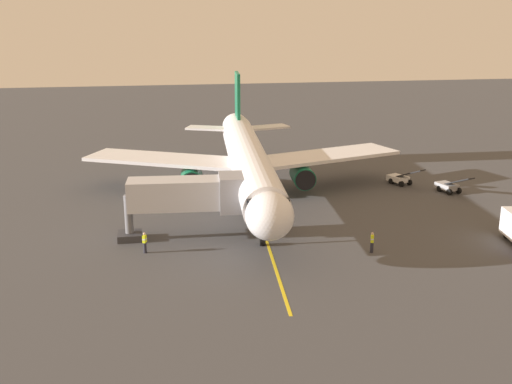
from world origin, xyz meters
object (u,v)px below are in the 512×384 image
(jet_bridge, at_px, (196,195))
(ground_crew_wing_walker, at_px, (372,242))
(airplane, at_px, (248,160))
(ground_crew_marshaller, at_px, (145,242))
(belt_loader_portside, at_px, (449,186))
(belt_loader_starboard_side, at_px, (400,178))

(jet_bridge, relative_size, ground_crew_wing_walker, 6.72)
(airplane, height_order, ground_crew_marshaller, airplane)
(belt_loader_portside, bearing_deg, belt_loader_starboard_side, -45.47)
(ground_crew_marshaller, distance_m, ground_crew_wing_walker, 18.07)
(airplane, xyz_separation_m, ground_crew_wing_walker, (-7.26, 16.79, -3.12))
(ground_crew_wing_walker, bearing_deg, ground_crew_marshaller, -9.68)
(airplane, relative_size, jet_bridge, 3.51)
(jet_bridge, relative_size, belt_loader_starboard_side, 2.46)
(airplane, height_order, jet_bridge, airplane)
(airplane, relative_size, ground_crew_marshaller, 23.60)
(ground_crew_marshaller, bearing_deg, belt_loader_starboard_side, -150.31)
(jet_bridge, distance_m, belt_loader_portside, 29.30)
(ground_crew_marshaller, xyz_separation_m, ground_crew_wing_walker, (-17.81, 3.04, 0.00))
(airplane, bearing_deg, jet_bridge, 60.24)
(airplane, xyz_separation_m, belt_loader_starboard_side, (-17.58, -2.29, -3.29))
(airplane, bearing_deg, belt_loader_starboard_side, -172.57)
(airplane, bearing_deg, belt_loader_portside, 175.63)
(belt_loader_portside, height_order, belt_loader_starboard_side, same)
(airplane, distance_m, jet_bridge, 12.50)
(belt_loader_portside, relative_size, belt_loader_starboard_side, 1.01)
(belt_loader_portside, bearing_deg, airplane, -4.37)
(jet_bridge, bearing_deg, airplane, -119.76)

